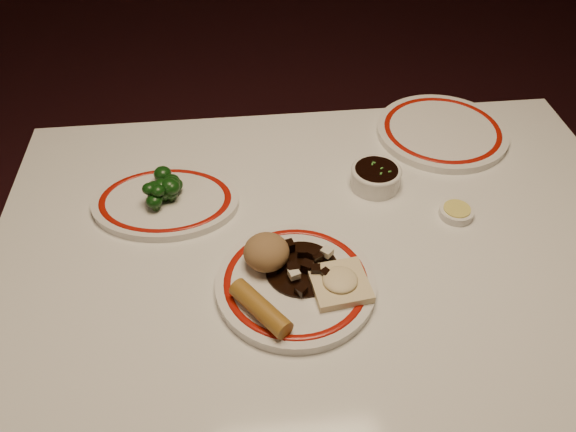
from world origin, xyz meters
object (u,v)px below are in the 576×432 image
(main_plate, at_px, (296,283))
(stirfry_heap, at_px, (301,265))
(fried_wonton, at_px, (340,282))
(dining_table, at_px, (327,287))
(broccoli_plate, at_px, (166,201))
(spring_roll, at_px, (260,308))
(broccoli_pile, at_px, (164,188))
(soy_bowl, at_px, (375,178))
(rice_mound, at_px, (266,252))

(main_plate, height_order, stirfry_heap, stirfry_heap)
(main_plate, bearing_deg, fried_wonton, -16.90)
(dining_table, distance_m, broccoli_plate, 0.35)
(main_plate, xyz_separation_m, spring_roll, (-0.06, -0.06, 0.02))
(spring_roll, relative_size, broccoli_plate, 0.39)
(broccoli_plate, height_order, broccoli_pile, broccoli_pile)
(stirfry_heap, height_order, broccoli_pile, broccoli_pile)
(main_plate, distance_m, soy_bowl, 0.31)
(main_plate, xyz_separation_m, fried_wonton, (0.07, -0.02, 0.02))
(dining_table, height_order, broccoli_pile, broccoli_pile)
(rice_mound, xyz_separation_m, stirfry_heap, (0.06, -0.02, -0.02))
(dining_table, bearing_deg, broccoli_plate, 151.40)
(main_plate, relative_size, rice_mound, 4.51)
(main_plate, xyz_separation_m, broccoli_pile, (-0.22, 0.23, 0.03))
(dining_table, bearing_deg, rice_mound, -166.31)
(dining_table, relative_size, broccoli_pile, 10.55)
(dining_table, bearing_deg, fried_wonton, -89.12)
(broccoli_pile, relative_size, soy_bowl, 1.17)
(fried_wonton, bearing_deg, main_plate, 163.10)
(main_plate, distance_m, rice_mound, 0.07)
(rice_mound, distance_m, soy_bowl, 0.31)
(fried_wonton, height_order, broccoli_pile, broccoli_pile)
(main_plate, height_order, rice_mound, rice_mound)
(broccoli_plate, relative_size, broccoli_pile, 2.63)
(fried_wonton, relative_size, soy_bowl, 1.03)
(dining_table, relative_size, main_plate, 3.46)
(soy_bowl, bearing_deg, broccoli_plate, -177.97)
(main_plate, height_order, fried_wonton, fried_wonton)
(fried_wonton, relative_size, broccoli_pile, 0.88)
(rice_mound, bearing_deg, spring_roll, -99.62)
(dining_table, xyz_separation_m, stirfry_heap, (-0.06, -0.04, 0.12))
(spring_roll, bearing_deg, dining_table, 9.16)
(spring_roll, bearing_deg, main_plate, 8.94)
(stirfry_heap, xyz_separation_m, broccoli_pile, (-0.23, 0.21, 0.01))
(main_plate, height_order, spring_roll, spring_roll)
(dining_table, bearing_deg, spring_roll, -134.45)
(fried_wonton, bearing_deg, broccoli_plate, 139.61)
(main_plate, relative_size, stirfry_heap, 2.77)
(soy_bowl, bearing_deg, rice_mound, -139.03)
(main_plate, height_order, broccoli_pile, broccoli_pile)
(stirfry_heap, distance_m, soy_bowl, 0.28)
(main_plate, xyz_separation_m, soy_bowl, (0.19, 0.24, 0.01))
(main_plate, distance_m, spring_roll, 0.09)
(dining_table, xyz_separation_m, broccoli_pile, (-0.29, 0.16, 0.13))
(broccoli_pile, xyz_separation_m, soy_bowl, (0.41, 0.01, -0.02))
(spring_roll, height_order, fried_wonton, spring_roll)
(fried_wonton, height_order, stirfry_heap, stirfry_heap)
(main_plate, distance_m, fried_wonton, 0.07)
(dining_table, bearing_deg, broccoli_pile, 150.74)
(fried_wonton, bearing_deg, spring_roll, -162.31)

